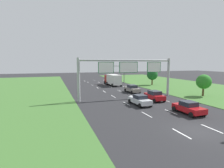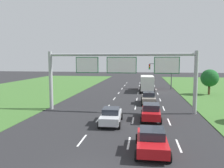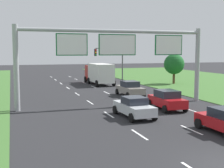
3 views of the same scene
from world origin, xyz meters
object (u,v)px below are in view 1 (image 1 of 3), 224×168
(car_far_ahead, at_px, (140,100))
(car_near_red, at_px, (132,89))
(traffic_light_mast, at_px, (118,71))
(box_truck, at_px, (113,79))
(car_lead_silver, at_px, (154,96))
(roadside_tree_mid, at_px, (204,82))
(sign_gantry, at_px, (128,70))
(car_mid_lane, at_px, (189,107))
(roadside_tree_far, at_px, (152,75))

(car_far_ahead, bearing_deg, car_near_red, 68.10)
(traffic_light_mast, bearing_deg, box_truck, -128.85)
(car_lead_silver, distance_m, roadside_tree_mid, 10.74)
(box_truck, distance_m, sign_gantry, 18.05)
(car_lead_silver, bearing_deg, sign_gantry, 138.36)
(roadside_tree_mid, bearing_deg, car_near_red, 143.08)
(car_near_red, xyz_separation_m, box_truck, (-0.07, 12.31, 0.85))
(car_lead_silver, bearing_deg, roadside_tree_mid, 2.52)
(car_lead_silver, xyz_separation_m, traffic_light_mast, (2.93, 24.40, 3.04))
(roadside_tree_mid, bearing_deg, car_lead_silver, -178.70)
(car_mid_lane, relative_size, roadside_tree_mid, 0.98)
(box_truck, bearing_deg, roadside_tree_mid, -62.91)
(car_near_red, bearing_deg, car_far_ahead, -110.76)
(car_mid_lane, bearing_deg, roadside_tree_mid, 36.16)
(car_near_red, relative_size, roadside_tree_mid, 1.06)
(car_far_ahead, distance_m, traffic_light_mast, 27.40)
(car_mid_lane, height_order, roadside_tree_far, roadside_tree_far)
(box_truck, height_order, roadside_tree_far, roadside_tree_far)
(car_lead_silver, relative_size, car_far_ahead, 0.95)
(sign_gantry, relative_size, roadside_tree_far, 3.90)
(car_near_red, relative_size, sign_gantry, 0.25)
(car_far_ahead, bearing_deg, car_lead_silver, 25.64)
(sign_gantry, bearing_deg, traffic_light_mast, 73.58)
(car_near_red, height_order, car_mid_lane, car_near_red)
(car_mid_lane, bearing_deg, sign_gantry, 105.32)
(roadside_tree_mid, xyz_separation_m, roadside_tree_far, (-0.17, 17.25, 0.21))
(car_near_red, bearing_deg, box_truck, 89.31)
(car_near_red, distance_m, sign_gantry, 7.36)
(car_near_red, bearing_deg, roadside_tree_far, 40.33)
(box_truck, xyz_separation_m, roadside_tree_far, (10.56, -3.07, 1.26))
(car_near_red, height_order, car_far_ahead, car_near_red)
(traffic_light_mast, bearing_deg, car_lead_silver, -96.85)
(roadside_tree_mid, bearing_deg, traffic_light_mast, 107.54)
(box_truck, xyz_separation_m, sign_gantry, (-3.18, -17.46, 3.28))
(car_near_red, xyz_separation_m, car_lead_silver, (0.09, -8.25, 0.02))
(car_mid_lane, distance_m, traffic_light_mast, 32.55)
(car_mid_lane, bearing_deg, car_near_red, 88.89)
(sign_gantry, height_order, traffic_light_mast, sign_gantry)
(roadside_tree_mid, bearing_deg, sign_gantry, 168.38)
(car_lead_silver, distance_m, car_far_ahead, 4.25)
(sign_gantry, height_order, roadside_tree_far, sign_gantry)
(box_truck, relative_size, sign_gantry, 0.46)
(traffic_light_mast, bearing_deg, roadside_tree_mid, -72.46)
(traffic_light_mast, bearing_deg, car_near_red, -100.60)
(car_mid_lane, relative_size, roadside_tree_far, 0.90)
(car_mid_lane, relative_size, box_truck, 0.51)
(box_truck, bearing_deg, car_far_ahead, -99.83)
(car_lead_silver, xyz_separation_m, box_truck, (-0.16, 20.56, 0.83))
(car_near_red, bearing_deg, roadside_tree_mid, -37.95)
(car_near_red, relative_size, car_lead_silver, 1.05)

